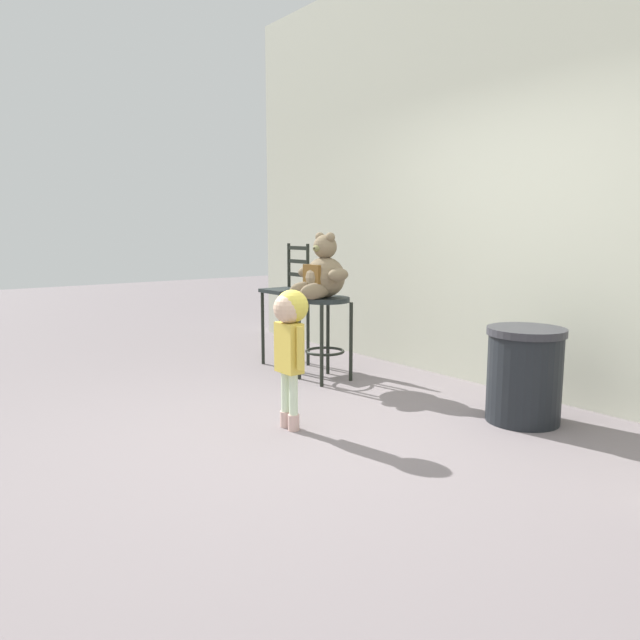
{
  "coord_description": "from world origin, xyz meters",
  "views": [
    {
      "loc": [
        2.74,
        -2.12,
        1.29
      ],
      "look_at": [
        -0.8,
        0.62,
        0.62
      ],
      "focal_mm": 33.1,
      "sensor_mm": 36.0,
      "label": 1
    }
  ],
  "objects_px": {
    "bar_stool_with_teddy": "(325,320)",
    "bar_chair_empty": "(287,298)",
    "child_walking": "(290,329)",
    "trash_bin": "(524,375)",
    "teddy_bear": "(322,274)"
  },
  "relations": [
    {
      "from": "teddy_bear",
      "to": "trash_bin",
      "type": "relative_size",
      "value": 0.85
    },
    {
      "from": "bar_stool_with_teddy",
      "to": "teddy_bear",
      "type": "relative_size",
      "value": 1.32
    },
    {
      "from": "bar_stool_with_teddy",
      "to": "bar_chair_empty",
      "type": "bearing_deg",
      "value": 172.4
    },
    {
      "from": "bar_stool_with_teddy",
      "to": "bar_chair_empty",
      "type": "height_order",
      "value": "bar_chair_empty"
    },
    {
      "from": "teddy_bear",
      "to": "child_walking",
      "type": "bearing_deg",
      "value": -47.28
    },
    {
      "from": "child_walking",
      "to": "bar_stool_with_teddy",
      "type": "bearing_deg",
      "value": -99.83
    },
    {
      "from": "teddy_bear",
      "to": "trash_bin",
      "type": "xyz_separation_m",
      "value": [
        1.73,
        0.4,
        -0.6
      ]
    },
    {
      "from": "bar_stool_with_teddy",
      "to": "teddy_bear",
      "type": "bearing_deg",
      "value": -90.0
    },
    {
      "from": "child_walking",
      "to": "trash_bin",
      "type": "height_order",
      "value": "child_walking"
    },
    {
      "from": "teddy_bear",
      "to": "bar_chair_empty",
      "type": "distance_m",
      "value": 0.77
    },
    {
      "from": "teddy_bear",
      "to": "bar_chair_empty",
      "type": "bearing_deg",
      "value": 170.13
    },
    {
      "from": "trash_bin",
      "to": "bar_chair_empty",
      "type": "height_order",
      "value": "bar_chair_empty"
    },
    {
      "from": "teddy_bear",
      "to": "trash_bin",
      "type": "bearing_deg",
      "value": 13.03
    },
    {
      "from": "bar_stool_with_teddy",
      "to": "trash_bin",
      "type": "xyz_separation_m",
      "value": [
        1.73,
        0.37,
        -0.2
      ]
    },
    {
      "from": "bar_stool_with_teddy",
      "to": "child_walking",
      "type": "relative_size",
      "value": 0.79
    }
  ]
}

